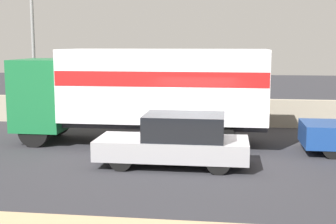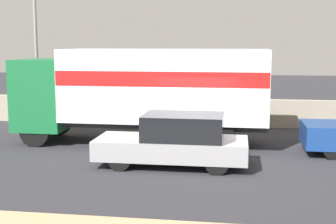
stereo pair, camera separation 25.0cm
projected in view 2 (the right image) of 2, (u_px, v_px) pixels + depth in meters
ground_plane at (192, 164)px, 13.75m from camera, size 80.00×80.00×0.00m
stone_wall_backdrop at (207, 112)px, 20.13m from camera, size 60.00×0.35×1.18m
street_lamp at (35, 28)px, 19.67m from camera, size 0.56×0.28×7.20m
box_truck at (145, 88)px, 16.31m from camera, size 8.75×2.53×3.33m
car_hatchback at (176, 141)px, 13.46m from camera, size 4.36×1.72×1.52m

